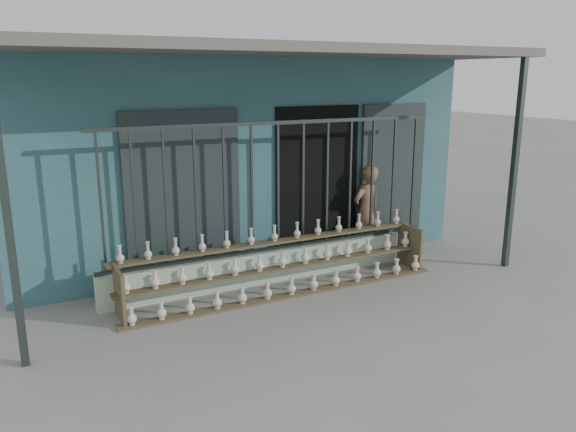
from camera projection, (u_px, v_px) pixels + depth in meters
name	position (u px, v px, depth m)	size (l,w,h in m)	color
ground	(325.00, 312.00, 6.91)	(60.00, 60.00, 0.00)	slate
workshop_building	(208.00, 144.00, 10.17)	(7.40, 6.60, 3.21)	#2C575E
parapet_wall	(278.00, 264.00, 7.98)	(5.00, 0.20, 0.45)	#AFC9AD
security_fence	(278.00, 187.00, 7.71)	(5.00, 0.04, 1.80)	#283330
shelf_rack	(283.00, 265.00, 7.53)	(4.50, 0.68, 0.85)	brown
elderly_woman	(367.00, 212.00, 8.82)	(0.55, 0.36, 1.49)	brown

